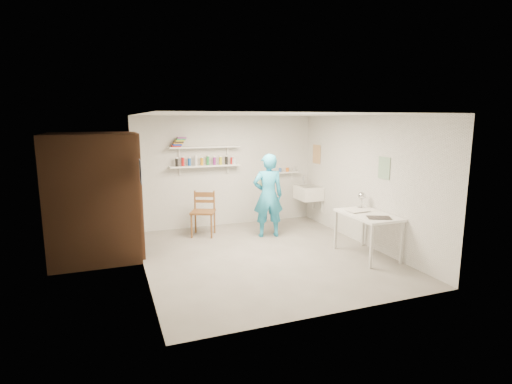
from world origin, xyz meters
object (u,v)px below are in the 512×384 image
object	(u,v)px
wall_clock	(262,180)
desk_lamp	(362,196)
man	(268,196)
work_table	(367,235)
belfast_sink	(308,193)
wooden_chair	(203,212)

from	to	relation	value
wall_clock	desk_lamp	xyz separation A→B (m)	(1.36, -1.46, -0.14)
man	work_table	distance (m)	2.09
belfast_sink	man	world-z (taller)	man
wall_clock	desk_lamp	bearing A→B (deg)	-36.85
man	wooden_chair	world-z (taller)	man
wall_clock	work_table	xyz separation A→B (m)	(1.18, -1.91, -0.74)
belfast_sink	work_table	world-z (taller)	belfast_sink
belfast_sink	desk_lamp	bearing A→B (deg)	-87.74
belfast_sink	man	bearing A→B (deg)	-152.64
desk_lamp	wooden_chair	bearing A→B (deg)	145.34
belfast_sink	man	distance (m)	1.41
wall_clock	wooden_chair	world-z (taller)	wall_clock
wall_clock	work_table	world-z (taller)	wall_clock
work_table	desk_lamp	size ratio (longest dim) A/B	8.00
work_table	man	bearing A→B (deg)	123.85
belfast_sink	wall_clock	bearing A→B (deg)	-161.56
wall_clock	belfast_sink	bearing A→B (deg)	28.68
belfast_sink	wooden_chair	world-z (taller)	wooden_chair
belfast_sink	wall_clock	xyz separation A→B (m)	(-1.29, -0.43, 0.41)
belfast_sink	wall_clock	distance (m)	1.42
wooden_chair	work_table	bearing A→B (deg)	-18.92
belfast_sink	desk_lamp	world-z (taller)	desk_lamp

